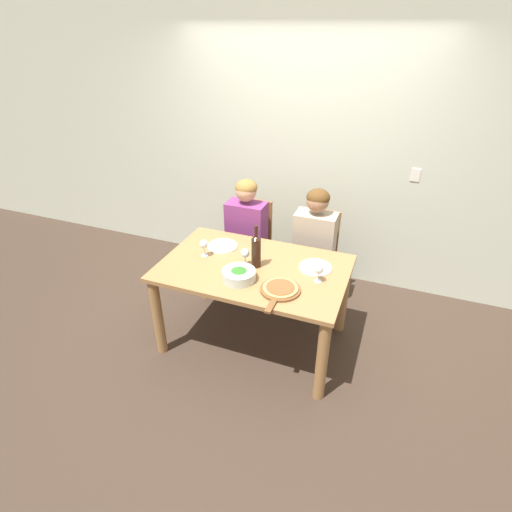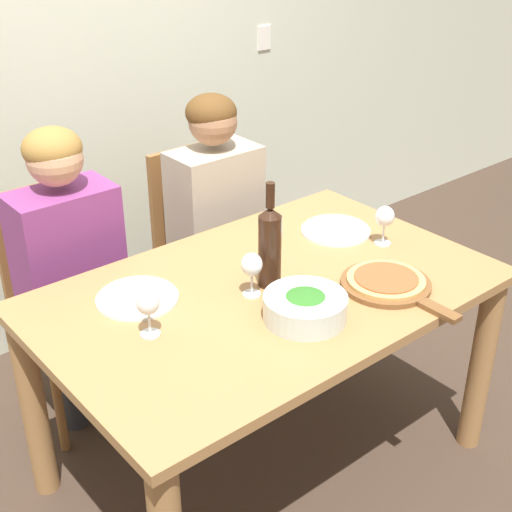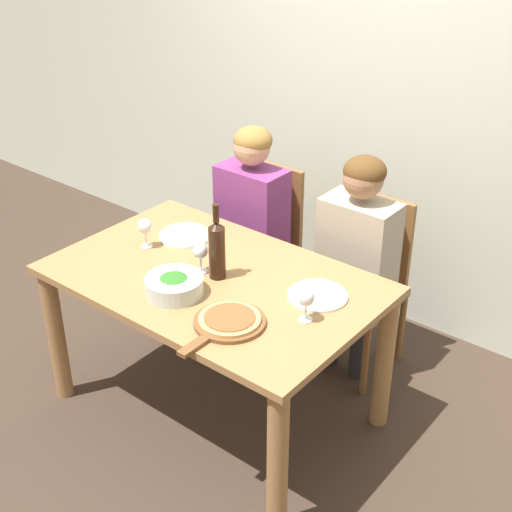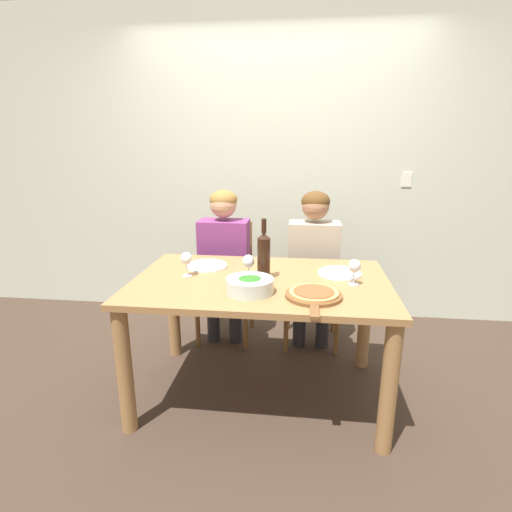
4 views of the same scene
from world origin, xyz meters
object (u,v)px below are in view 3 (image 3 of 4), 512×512
at_px(wine_glass_left, 145,228).
at_px(dinner_plate_left, 185,235).
at_px(pizza_on_board, 228,321).
at_px(chair_left, 263,241).
at_px(wine_glass_centre, 200,252).
at_px(person_man, 356,248).
at_px(wine_glass_right, 306,299).
at_px(person_woman, 250,212).
at_px(chair_right, 365,279).
at_px(wine_bottle, 217,248).
at_px(broccoli_bowl, 174,285).
at_px(dinner_plate_right, 318,295).

bearing_deg(wine_glass_left, dinner_plate_left, 69.05).
bearing_deg(pizza_on_board, chair_left, 121.77).
bearing_deg(dinner_plate_left, wine_glass_centre, -34.84).
bearing_deg(chair_left, wine_glass_left, -96.00).
height_order(person_man, dinner_plate_left, person_man).
relative_size(dinner_plate_left, wine_glass_right, 1.75).
xyz_separation_m(pizza_on_board, wine_glass_centre, (-0.38, 0.25, 0.09)).
xyz_separation_m(person_woman, pizza_on_board, (0.67, -0.96, 0.06)).
relative_size(chair_left, wine_glass_left, 6.19).
bearing_deg(dinner_plate_left, person_man, 35.93).
bearing_deg(pizza_on_board, wine_glass_right, 44.36).
relative_size(pizza_on_board, wine_glass_centre, 2.91).
height_order(pizza_on_board, wine_glass_left, wine_glass_left).
relative_size(person_man, wine_glass_right, 8.02).
xyz_separation_m(dinner_plate_left, wine_glass_left, (-0.07, -0.20, 0.10)).
height_order(chair_right, person_woman, person_woman).
xyz_separation_m(wine_bottle, wine_glass_right, (0.52, -0.04, -0.04)).
distance_m(chair_left, wine_bottle, 0.99).
bearing_deg(wine_glass_left, wine_glass_right, -2.23).
relative_size(person_woman, broccoli_bowl, 4.69).
distance_m(wine_bottle, dinner_plate_right, 0.50).
bearing_deg(person_man, dinner_plate_left, -144.07).
bearing_deg(chair_right, wine_glass_right, -76.39).
bearing_deg(chair_right, person_woman, -170.58).
distance_m(person_woman, person_man, 0.69).
bearing_deg(person_man, wine_glass_right, -74.39).
bearing_deg(wine_bottle, dinner_plate_right, 17.32).
distance_m(person_man, pizza_on_board, 0.97).
height_order(wine_bottle, pizza_on_board, wine_bottle).
bearing_deg(person_woman, wine_glass_left, -96.96).
bearing_deg(chair_right, person_man, -90.00).
bearing_deg(dinner_plate_right, chair_right, 102.15).
bearing_deg(wine_bottle, dinner_plate_left, 153.49).
bearing_deg(chair_right, broccoli_bowl, -109.14).
bearing_deg(dinner_plate_left, wine_bottle, -26.51).
bearing_deg(person_man, chair_left, 170.58).
relative_size(wine_bottle, dinner_plate_left, 1.37).
xyz_separation_m(pizza_on_board, wine_glass_right, (0.23, 0.22, 0.09)).
distance_m(wine_glass_left, wine_glass_centre, 0.38).
bearing_deg(dinner_plate_left, broccoli_bowl, -51.34).
height_order(person_man, wine_bottle, person_man).
distance_m(person_man, wine_glass_left, 1.06).
relative_size(broccoli_bowl, dinner_plate_left, 0.98).
bearing_deg(chair_left, wine_glass_right, -43.67).
height_order(person_man, dinner_plate_right, person_man).
bearing_deg(broccoli_bowl, dinner_plate_right, 36.06).
xyz_separation_m(wine_glass_left, wine_glass_right, (0.98, -0.04, 0.00)).
distance_m(chair_right, person_man, 0.26).
height_order(wine_glass_right, wine_glass_centre, same).
distance_m(broccoli_bowl, wine_glass_centre, 0.22).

